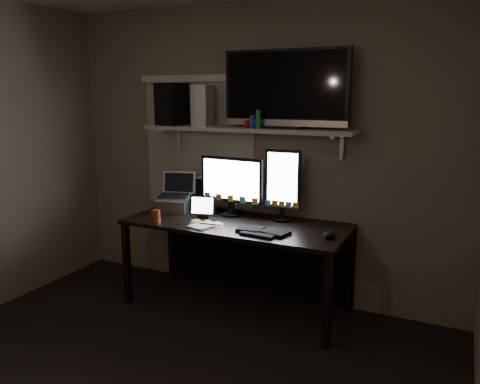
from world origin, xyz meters
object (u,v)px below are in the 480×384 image
Objects in this scene: cup at (156,216)px; tv at (286,89)px; monitor_landscape at (232,186)px; speaker at (172,104)px; tablet at (203,207)px; game_console at (205,106)px; mouse at (329,235)px; desk at (242,239)px; laptop at (173,193)px; monitor_portrait at (283,185)px; keyboard at (263,231)px.

tv is (0.89, 0.52, 1.00)m from cup.
monitor_landscape is at bearing -173.69° from tv.
monitor_landscape is at bearing 7.97° from speaker.
tablet is 0.84m from game_console.
monitor_landscape is 1.72× the size of game_console.
mouse is (0.92, -0.26, -0.23)m from monitor_landscape.
tablet is at bearing -160.04° from desk.
tv is (0.45, 0.05, 0.80)m from monitor_landscape.
game_console reaches higher than laptop.
cup is at bearing -144.55° from desk.
mouse is (0.79, -0.20, 0.20)m from desk.
desk is 3.09× the size of monitor_landscape.
game_console is (-0.38, 0.06, 1.10)m from desk.
tv is at bearing -6.40° from laptop.
game_console is (-0.25, -0.01, 0.66)m from monitor_landscape.
monitor_portrait is at bearing 7.98° from monitor_landscape.
keyboard is 0.65m from tablet.
speaker is at bearing 166.43° from game_console.
monitor_landscape reaches higher than desk.
laptop is 0.99× the size of game_console.
speaker reaches higher than tablet.
monitor_landscape is 2.70× the size of tablet.
tv reaches higher than keyboard.
laptop reaches higher than desk.
monitor_landscape is at bearing -13.18° from game_console.
mouse is at bearing -2.76° from speaker.
mouse is at bearing -21.97° from tablet.
monitor_portrait reaches higher than monitor_landscape.
monitor_portrait is at bearing 9.37° from speaker.
speaker is (-1.01, 0.34, 0.92)m from keyboard.
desk is 1.16m from game_console.
tv reaches higher than cup.
desk is at bearing 35.45° from cup.
monitor_portrait reaches higher than keyboard.
desk is 1.78× the size of tv.
game_console is at bearing 175.09° from mouse.
desk is at bearing -11.35° from laptop.
desk is 0.46m from keyboard.
mouse is 1.45m from laptop.
tablet reaches higher than keyboard.
monitor_portrait is at bearing -11.27° from game_console.
tablet is at bearing -82.54° from game_console.
monitor_portrait is 0.93m from game_console.
monitor_landscape is at bearing 145.63° from keyboard.
monitor_landscape is 1.74× the size of laptop.
game_console is 0.32m from speaker.
game_console is 0.94× the size of speaker.
desk is at bearing 140.94° from keyboard.
monitor_portrait reaches higher than cup.
keyboard is at bearing -41.46° from game_console.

